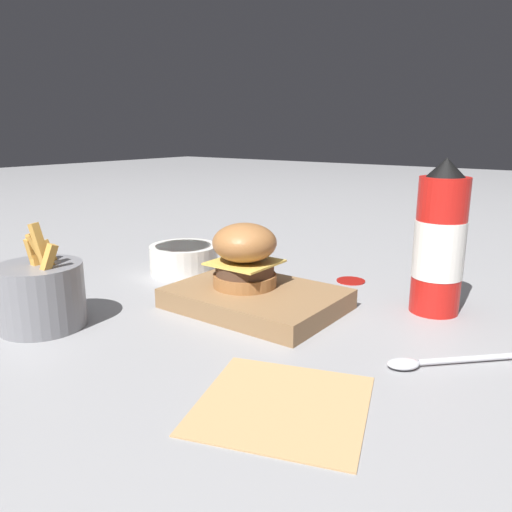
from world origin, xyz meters
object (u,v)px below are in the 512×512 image
burger (245,255)px  side_bowl (184,258)px  serving_board (256,298)px  ketchup_bottle (439,243)px  fries_basket (41,294)px  spoon (431,362)px

burger → side_bowl: 0.21m
serving_board → ketchup_bottle: (-0.21, -0.14, 0.09)m
ketchup_bottle → fries_basket: size_ratio=1.53×
serving_board → side_bowl: 0.23m
ketchup_bottle → spoon: size_ratio=1.70×
ketchup_bottle → side_bowl: (0.43, 0.07, -0.07)m
fries_basket → spoon: bearing=-157.2°
spoon → side_bowl: bearing=-57.7°
fries_basket → burger: bearing=-125.4°
serving_board → ketchup_bottle: ketchup_bottle is taller
burger → ketchup_bottle: bearing=-150.0°
serving_board → spoon: serving_board is taller
ketchup_bottle → side_bowl: ketchup_bottle is taller
serving_board → spoon: (-0.27, 0.03, -0.01)m
serving_board → ketchup_bottle: bearing=-146.8°
side_bowl → spoon: bearing=167.5°
serving_board → side_bowl: side_bowl is taller
side_bowl → spoon: (-0.49, 0.11, -0.02)m
burger → side_bowl: size_ratio=0.77×
serving_board → fries_basket: size_ratio=1.68×
serving_board → side_bowl: (0.22, -0.07, 0.01)m
side_bowl → spoon: size_ratio=0.96×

